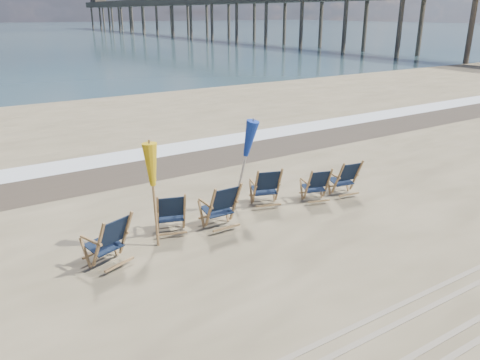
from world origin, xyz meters
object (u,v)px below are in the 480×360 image
Objects in this scene: beach_chair_1 at (185,212)px; beach_chair_4 at (328,184)px; beach_chair_5 at (356,177)px; umbrella_blue at (243,141)px; umbrella_yellow at (152,171)px; fishing_pier at (204,12)px; beach_chair_0 at (126,235)px; beach_chair_2 at (236,204)px; beach_chair_3 at (279,186)px.

beach_chair_4 is at bearing -165.89° from beach_chair_1.
beach_chair_5 is 0.45× the size of umbrella_blue.
beach_chair_5 is at bearing -1.85° from umbrella_yellow.
umbrella_yellow is 82.62m from fishing_pier.
umbrella_blue reaches higher than beach_chair_0.
fishing_pier reaches higher than beach_chair_4.
beach_chair_0 is at bearing 10.29° from beach_chair_5.
umbrella_yellow is at bearing 7.23° from beach_chair_5.
beach_chair_2 is at bearing 163.79° from beach_chair_0.
umbrella_blue is 80.92m from fishing_pier.
beach_chair_0 reaches higher than beach_chair_1.
beach_chair_3 is 80.84m from fishing_pier.
beach_chair_3 is 1.11× the size of beach_chair_4.
beach_chair_2 is (2.55, 0.17, 0.01)m from beach_chair_0.
beach_chair_5 is 3.33m from umbrella_blue.
beach_chair_5 is (0.95, -0.04, 0.03)m from beach_chair_4.
fishing_pier is (36.89, 71.81, 4.12)m from beach_chair_3.
beach_chair_4 is 4.67m from umbrella_yellow.
beach_chair_4 is 0.01× the size of fishing_pier.
beach_chair_0 is 1.52m from beach_chair_1.
fishing_pier is (35.69, 72.24, 4.18)m from beach_chair_4.
beach_chair_0 is 2.55m from beach_chair_2.
umbrella_yellow reaches higher than beach_chair_5.
umbrella_yellow is (-1.82, 0.14, 1.06)m from beach_chair_2.
beach_chair_3 is 0.01× the size of fishing_pier.
fishing_pier reaches higher than beach_chair_2.
beach_chair_4 is at bearing -116.29° from fishing_pier.
beach_chair_3 is at bearing -3.42° from beach_chair_4.
beach_chair_3 is 1.49m from umbrella_blue.
beach_chair_0 is 1.09× the size of beach_chair_5.
beach_chair_1 is 4.77m from beach_chair_5.
beach_chair_0 is 0.99× the size of beach_chair_2.
beach_chair_3 is 1.04× the size of beach_chair_5.
umbrella_blue reaches higher than beach_chair_4.
beach_chair_5 is 5.59m from umbrella_yellow.
beach_chair_0 reaches higher than beach_chair_3.
umbrella_yellow is (-5.48, 0.18, 1.11)m from beach_chair_5.
umbrella_blue is (0.65, 0.73, 1.15)m from beach_chair_2.
umbrella_blue reaches higher than beach_chair_2.
beach_chair_1 is (1.45, 0.46, -0.05)m from beach_chair_0.
fishing_pier is at bearing -106.58° from beach_chair_5.
beach_chair_2 is (1.10, -0.29, 0.05)m from beach_chair_1.
umbrella_yellow is at bearing -3.62° from beach_chair_2.
fishing_pier reaches higher than umbrella_blue.
beach_chair_0 is at bearing 18.11° from beach_chair_4.
beach_chair_1 is 1.33m from umbrella_yellow.
beach_chair_0 is at bearing -119.48° from fishing_pier.
fishing_pier is at bearing -98.26° from beach_chair_3.
beach_chair_5 is at bearing -179.88° from beach_chair_2.
umbrella_yellow is at bearing 23.98° from beach_chair_3.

